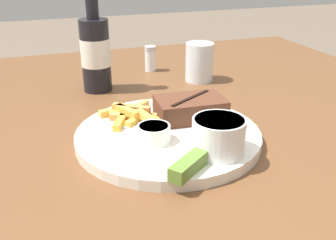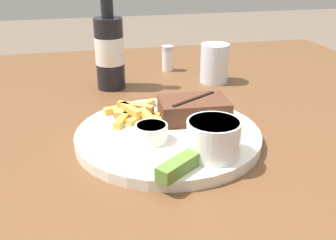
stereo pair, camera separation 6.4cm
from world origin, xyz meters
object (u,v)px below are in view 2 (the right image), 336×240
(steak_portion, at_px, (194,109))
(fork_utensil, at_px, (122,124))
(beer_bottle, at_px, (109,49))
(dinner_plate, at_px, (168,136))
(pickle_spear, at_px, (181,165))
(drinking_glass, at_px, (214,63))
(coleslaw_cup, at_px, (213,136))
(salt_shaker, at_px, (167,58))
(dipping_sauce_cup, at_px, (151,132))

(steak_portion, distance_m, fork_utensil, 0.13)
(beer_bottle, bearing_deg, dinner_plate, -77.07)
(dinner_plate, bearing_deg, pickle_spear, -95.06)
(beer_bottle, distance_m, drinking_glass, 0.25)
(fork_utensil, bearing_deg, coleslaw_cup, -19.60)
(dinner_plate, xyz_separation_m, drinking_glass, (0.18, 0.28, 0.04))
(steak_portion, xyz_separation_m, drinking_glass, (0.12, 0.24, 0.01))
(salt_shaker, bearing_deg, coleslaw_cup, -94.88)
(steak_portion, xyz_separation_m, salt_shaker, (0.03, 0.36, -0.00))
(pickle_spear, distance_m, fork_utensil, 0.18)
(dinner_plate, height_order, drinking_glass, drinking_glass)
(beer_bottle, bearing_deg, steak_portion, -64.17)
(coleslaw_cup, distance_m, fork_utensil, 0.18)
(dinner_plate, relative_size, coleslaw_cup, 3.88)
(dinner_plate, xyz_separation_m, beer_bottle, (-0.07, 0.29, 0.08))
(pickle_spear, relative_size, beer_bottle, 0.31)
(steak_portion, bearing_deg, fork_utensil, -179.87)
(coleslaw_cup, height_order, dipping_sauce_cup, coleslaw_cup)
(drinking_glass, bearing_deg, pickle_spear, -114.60)
(coleslaw_cup, bearing_deg, pickle_spear, -148.77)
(dinner_plate, relative_size, beer_bottle, 1.20)
(dinner_plate, bearing_deg, dipping_sauce_cup, -139.14)
(steak_portion, relative_size, salt_shaker, 1.91)
(pickle_spear, relative_size, salt_shaker, 1.22)
(steak_portion, bearing_deg, dinner_plate, -144.54)
(pickle_spear, bearing_deg, dipping_sauce_cup, 102.42)
(coleslaw_cup, relative_size, salt_shaker, 1.22)
(fork_utensil, bearing_deg, dipping_sauce_cup, -31.99)
(coleslaw_cup, bearing_deg, fork_utensil, 131.64)
(pickle_spear, xyz_separation_m, salt_shaker, (0.10, 0.53, 0.00))
(dinner_plate, xyz_separation_m, salt_shaker, (0.09, 0.40, 0.02))
(steak_portion, height_order, beer_bottle, beer_bottle)
(pickle_spear, distance_m, drinking_glass, 0.45)
(coleslaw_cup, height_order, pickle_spear, coleslaw_cup)
(dinner_plate, distance_m, steak_portion, 0.07)
(dinner_plate, xyz_separation_m, steak_portion, (0.06, 0.04, 0.03))
(steak_portion, distance_m, coleslaw_cup, 0.13)
(dinner_plate, height_order, coleslaw_cup, coleslaw_cup)
(coleslaw_cup, xyz_separation_m, fork_utensil, (-0.12, 0.13, -0.03))
(dipping_sauce_cup, height_order, fork_utensil, dipping_sauce_cup)
(dipping_sauce_cup, distance_m, beer_bottle, 0.33)
(pickle_spear, xyz_separation_m, beer_bottle, (-0.06, 0.42, 0.06))
(pickle_spear, bearing_deg, fork_utensil, 109.70)
(dipping_sauce_cup, bearing_deg, beer_bottle, 96.03)
(steak_portion, bearing_deg, drinking_glass, 63.46)
(dipping_sauce_cup, relative_size, salt_shaker, 0.80)
(salt_shaker, bearing_deg, drinking_glass, -52.72)
(steak_portion, distance_m, beer_bottle, 0.29)
(beer_bottle, bearing_deg, dipping_sauce_cup, -83.97)
(pickle_spear, bearing_deg, salt_shaker, 79.27)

